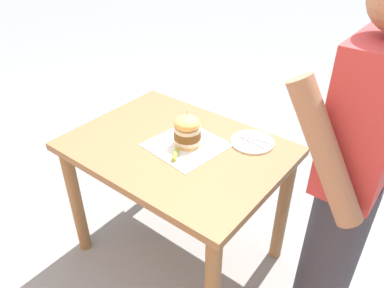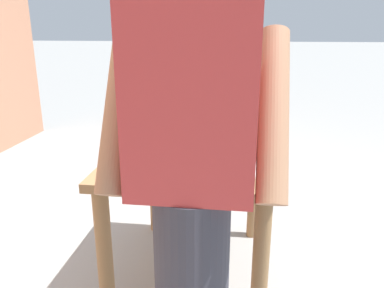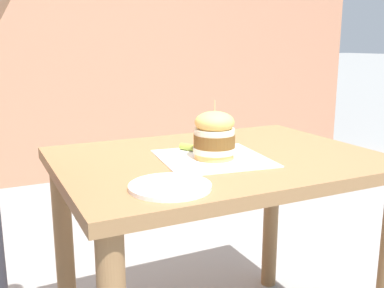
{
  "view_description": "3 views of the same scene",
  "coord_description": "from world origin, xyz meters",
  "px_view_note": "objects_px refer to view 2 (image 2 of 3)",
  "views": [
    {
      "loc": [
        1.18,
        1.03,
        1.82
      ],
      "look_at": [
        0.0,
        0.1,
        0.82
      ],
      "focal_mm": 35.0,
      "sensor_mm": 36.0,
      "label": 1
    },
    {
      "loc": [
        -0.23,
        1.83,
        1.37
      ],
      "look_at": [
        0.0,
        0.1,
        0.82
      ],
      "focal_mm": 35.0,
      "sensor_mm": 36.0,
      "label": 2
    },
    {
      "loc": [
        -1.29,
        0.73,
        1.15
      ],
      "look_at": [
        0.0,
        0.1,
        0.82
      ],
      "focal_mm": 42.0,
      "sensor_mm": 36.0,
      "label": 3
    }
  ],
  "objects_px": {
    "sandwich": "(202,135)",
    "diner_across_table": "(192,195)",
    "side_plate_with_forks": "(244,168)",
    "pickle_spear": "(177,148)",
    "patio_table": "(194,172)"
  },
  "relations": [
    {
      "from": "sandwich",
      "to": "diner_across_table",
      "type": "xyz_separation_m",
      "value": [
        -0.05,
        0.77,
        0.03
      ]
    },
    {
      "from": "sandwich",
      "to": "side_plate_with_forks",
      "type": "height_order",
      "value": "sandwich"
    },
    {
      "from": "side_plate_with_forks",
      "to": "sandwich",
      "type": "bearing_deg",
      "value": -49.16
    },
    {
      "from": "side_plate_with_forks",
      "to": "diner_across_table",
      "type": "xyz_separation_m",
      "value": [
        0.16,
        0.52,
        0.1
      ]
    },
    {
      "from": "sandwich",
      "to": "pickle_spear",
      "type": "relative_size",
      "value": 2.2
    },
    {
      "from": "side_plate_with_forks",
      "to": "diner_across_table",
      "type": "relative_size",
      "value": 0.13
    },
    {
      "from": "pickle_spear",
      "to": "sandwich",
      "type": "bearing_deg",
      "value": -169.18
    },
    {
      "from": "pickle_spear",
      "to": "side_plate_with_forks",
      "type": "bearing_deg",
      "value": 146.34
    },
    {
      "from": "sandwich",
      "to": "side_plate_with_forks",
      "type": "bearing_deg",
      "value": 130.84
    },
    {
      "from": "pickle_spear",
      "to": "diner_across_table",
      "type": "bearing_deg",
      "value": 103.27
    },
    {
      "from": "side_plate_with_forks",
      "to": "pickle_spear",
      "type": "bearing_deg",
      "value": -33.66
    },
    {
      "from": "diner_across_table",
      "to": "pickle_spear",
      "type": "bearing_deg",
      "value": -76.73
    },
    {
      "from": "patio_table",
      "to": "diner_across_table",
      "type": "height_order",
      "value": "diner_across_table"
    },
    {
      "from": "patio_table",
      "to": "side_plate_with_forks",
      "type": "bearing_deg",
      "value": 131.66
    },
    {
      "from": "diner_across_table",
      "to": "patio_table",
      "type": "bearing_deg",
      "value": -83.4
    }
  ]
}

